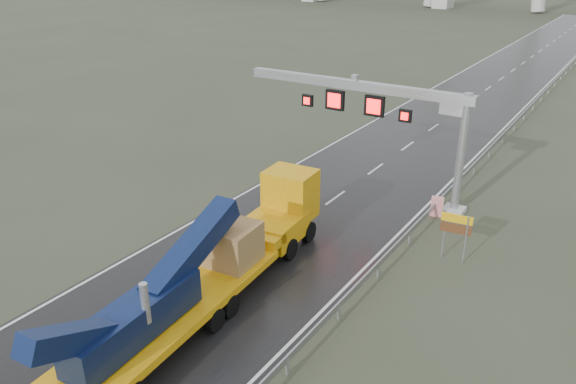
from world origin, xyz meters
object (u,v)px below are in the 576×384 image
Objects in this scene: sign_gantry at (385,109)px; exit_sign_pair at (456,228)px; striped_barrier at (437,207)px; heavy_haul_truck at (216,263)px.

exit_sign_pair is at bearing -40.66° from sign_gantry.
exit_sign_pair reaches higher than striped_barrier.
exit_sign_pair is (7.82, 8.93, 0.06)m from heavy_haul_truck.
striped_barrier is at bearing -13.84° from sign_gantry.
heavy_haul_truck is at bearing -137.52° from exit_sign_pair.
exit_sign_pair is 2.21× the size of striped_barrier.
sign_gantry reaches higher than striped_barrier.
exit_sign_pair is 5.31m from striped_barrier.
exit_sign_pair is (6.48, -5.57, -3.80)m from sign_gantry.
heavy_haul_truck is (-1.34, -14.50, -3.86)m from sign_gantry.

